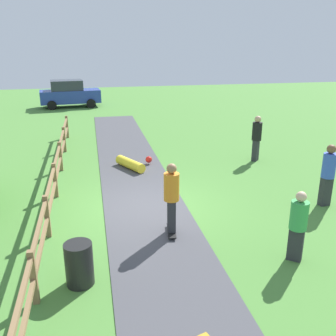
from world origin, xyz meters
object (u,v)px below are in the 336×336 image
at_px(skater_fallen, 132,164).
at_px(bystander_green, 298,223).
at_px(skater_riding, 171,195).
at_px(bystander_black, 257,136).
at_px(bystander_blue, 328,172).
at_px(trash_bin, 79,264).
at_px(parked_car_blue, 70,94).

height_order(skater_fallen, bystander_green, bystander_green).
relative_size(skater_riding, bystander_black, 1.01).
distance_m(bystander_blue, bystander_black, 4.49).
relative_size(trash_bin, bystander_blue, 0.49).
xyz_separation_m(trash_bin, skater_riding, (2.22, 1.65, 0.61)).
distance_m(trash_bin, bystander_green, 4.69).
relative_size(skater_riding, bystander_blue, 1.00).
xyz_separation_m(bystander_black, parked_car_blue, (-7.85, 14.80, -0.06)).
xyz_separation_m(bystander_green, parked_car_blue, (-5.69, 21.82, 0.06)).
bearing_deg(parked_car_blue, trash_bin, -87.31).
xyz_separation_m(trash_bin, bystander_green, (4.66, -0.05, 0.44)).
xyz_separation_m(skater_riding, bystander_black, (4.60, 5.32, -0.04)).
bearing_deg(bystander_green, parked_car_blue, 104.61).
bearing_deg(skater_riding, bystander_green, -34.74).
height_order(trash_bin, bystander_blue, bystander_blue).
bearing_deg(skater_fallen, bystander_black, 0.05).
height_order(trash_bin, skater_fallen, trash_bin).
bearing_deg(skater_fallen, bystander_blue, -40.65).
relative_size(trash_bin, bystander_green, 0.55).
bearing_deg(bystander_black, trash_bin, -134.40).
distance_m(trash_bin, parked_car_blue, 21.80).
bearing_deg(bystander_black, bystander_green, -107.10).
bearing_deg(skater_riding, trash_bin, -143.47).
xyz_separation_m(trash_bin, parked_car_blue, (-1.02, 21.77, 0.51)).
bearing_deg(bystander_green, trash_bin, 179.40).
relative_size(bystander_blue, bystander_black, 1.01).
xyz_separation_m(skater_fallen, parked_car_blue, (-2.84, 14.80, 0.76)).
distance_m(skater_riding, skater_fallen, 5.40).
distance_m(skater_fallen, bystander_black, 5.08).
bearing_deg(parked_car_blue, skater_fallen, -79.15).
xyz_separation_m(trash_bin, bystander_black, (6.82, 6.97, 0.57)).
xyz_separation_m(bystander_blue, parked_car_blue, (-8.06, 19.29, -0.07)).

